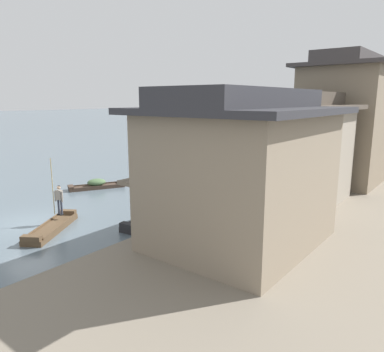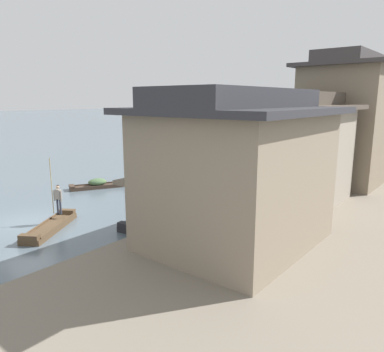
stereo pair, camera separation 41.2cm
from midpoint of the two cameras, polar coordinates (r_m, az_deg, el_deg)
ground_plane at (r=21.72m, az=-23.72°, el=-6.62°), size 400.00×400.00×0.00m
boat_foreground_poled at (r=19.98m, az=-20.64°, el=-7.44°), size 3.16×4.07×0.50m
boatman_person at (r=20.58m, az=-19.61°, el=-2.93°), size 0.53×0.36×3.04m
boat_moored_nearest at (r=27.65m, az=11.22°, el=-1.53°), size 1.78×5.22×0.68m
boat_moored_second at (r=44.41m, az=22.32°, el=2.81°), size 1.22×3.72×0.63m
boat_moored_third at (r=34.29m, az=2.00°, el=1.40°), size 2.49×4.54×0.83m
boat_moored_far at (r=33.55m, az=14.57°, el=0.58°), size 1.91×4.09×0.52m
boat_midriver_drifting at (r=52.82m, az=24.79°, el=3.95°), size 2.00×5.01×0.76m
boat_midriver_upstream at (r=20.25m, az=-5.12°, el=-6.45°), size 1.77×5.04×0.51m
boat_upstream_distant at (r=62.30m, az=26.34°, el=4.78°), size 1.43×5.30×0.56m
boat_crossing_west at (r=28.27m, az=-14.07°, el=-1.29°), size 2.77×4.04×0.72m
house_waterfront_nearest at (r=14.65m, az=7.76°, el=0.93°), size 6.71×7.72×6.14m
house_waterfront_second at (r=21.29m, az=16.53°, el=3.96°), size 5.49×7.23×6.14m
house_waterfront_tall at (r=27.71m, az=23.11°, el=7.93°), size 6.22×6.77×8.74m
house_waterfront_narrow at (r=35.14m, az=26.01°, el=6.17°), size 5.70×7.71×6.14m
stone_bridge at (r=76.62m, az=25.24°, el=8.37°), size 24.15×2.40×5.18m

